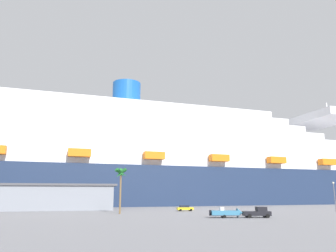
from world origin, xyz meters
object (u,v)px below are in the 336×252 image
Objects in this scene: cruise_ship at (201,167)px; pickup_truck at (258,212)px; parked_car_yellow_taxi at (185,208)px; street_lamp at (334,192)px; small_boat_on_trailer at (228,213)px; palm_tree at (121,175)px.

pickup_truck is (-15.40, -80.58, -15.95)m from cruise_ship.
cruise_ship is 58.93m from parked_car_yellow_taxi.
street_lamp is (31.19, 14.77, 4.19)m from pickup_truck.
palm_tree reaches higher than small_boat_on_trailer.
street_lamp is at bearing 25.34° from pickup_truck.
street_lamp is (15.79, -65.82, -11.76)m from cruise_ship.
cruise_ship reaches higher than pickup_truck.
street_lamp reaches higher than small_boat_on_trailer.
parked_car_yellow_taxi is at bearing 92.66° from small_boat_on_trailer.
small_boat_on_trailer is 39.92m from street_lamp.
small_boat_on_trailer is at bearing -159.90° from street_lamp.
parked_car_yellow_taxi is at bearing -113.68° from cruise_ship.
street_lamp is 1.72× the size of parked_car_yellow_taxi.
street_lamp is 41.22m from parked_car_yellow_taxi.
pickup_truck is at bearing -75.60° from parked_car_yellow_taxi.
parked_car_yellow_taxi is at bearing 160.15° from street_lamp.
street_lamp is (57.77, -4.90, -4.09)m from palm_tree.
parked_car_yellow_taxi is at bearing 104.40° from pickup_truck.
cruise_ship reaches higher than street_lamp.
small_boat_on_trailer is at bearing 169.47° from pickup_truck.
pickup_truck is 0.73× the size of street_lamp.
cruise_ship is at bearing 66.32° from parked_car_yellow_taxi.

